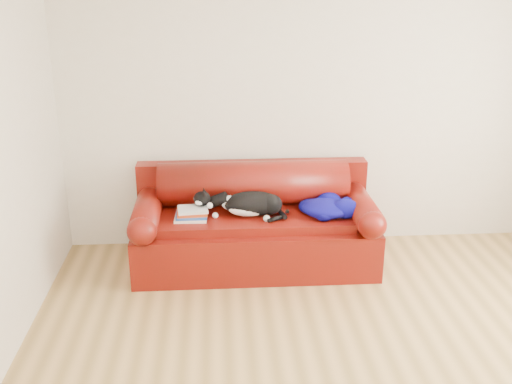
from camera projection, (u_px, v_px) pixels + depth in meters
ground at (346, 362)px, 4.04m from camera, size 4.50×4.50×0.00m
room_shell at (381, 120)px, 3.49m from camera, size 4.52×4.02×2.61m
sofa_base at (255, 240)px, 5.32m from camera, size 2.10×0.90×0.50m
sofa_back at (253, 198)px, 5.45m from camera, size 2.10×1.01×0.88m
book_stack at (192, 214)px, 5.08m from camera, size 0.28×0.22×0.10m
cat at (252, 204)px, 5.14m from camera, size 0.69×0.39×0.26m
blanket at (328, 207)px, 5.17m from camera, size 0.52×0.42×0.16m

